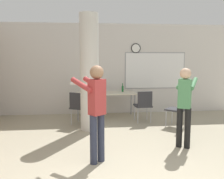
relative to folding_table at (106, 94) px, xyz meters
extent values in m
cube|color=silver|center=(0.14, 0.58, 0.71)|extent=(8.00, 0.12, 2.80)
cylinder|color=black|center=(0.99, 0.51, 1.36)|extent=(0.30, 0.03, 0.30)
cylinder|color=white|center=(0.99, 0.49, 1.36)|extent=(0.25, 0.01, 0.25)
cube|color=#99999E|center=(1.62, 0.52, 0.66)|extent=(1.95, 0.01, 1.16)
cube|color=white|center=(1.62, 0.51, 0.66)|extent=(1.89, 0.02, 1.10)
cylinder|color=silver|center=(-0.49, -1.23, 0.71)|extent=(0.45, 0.45, 2.80)
cube|color=beige|center=(0.00, 0.00, 0.03)|extent=(1.76, 0.70, 0.03)
cylinder|color=gray|center=(-0.82, -0.29, -0.33)|extent=(0.04, 0.04, 0.70)
cylinder|color=gray|center=(0.82, -0.29, -0.33)|extent=(0.04, 0.04, 0.70)
cylinder|color=gray|center=(-0.82, 0.29, -0.33)|extent=(0.04, 0.04, 0.70)
cylinder|color=gray|center=(0.82, 0.29, -0.33)|extent=(0.04, 0.04, 0.70)
cylinder|color=#1E6B2D|center=(0.53, 0.15, 0.14)|extent=(0.06, 0.06, 0.18)
cylinder|color=#1E6B2D|center=(0.53, 0.15, 0.26)|extent=(0.02, 0.02, 0.08)
cube|color=#2D2D33|center=(0.97, -0.65, -0.24)|extent=(0.46, 0.46, 0.04)
cube|color=#2D2D33|center=(0.98, -0.85, -0.02)|extent=(0.40, 0.05, 0.40)
cylinder|color=#B7B7BC|center=(1.14, -0.46, -0.47)|extent=(0.02, 0.02, 0.43)
cylinder|color=#B7B7BC|center=(0.78, -0.47, -0.47)|extent=(0.02, 0.02, 0.43)
cylinder|color=#B7B7BC|center=(1.16, -0.82, -0.47)|extent=(0.02, 0.02, 0.43)
cylinder|color=#B7B7BC|center=(0.80, -0.83, -0.47)|extent=(0.02, 0.02, 0.43)
cube|color=#2D2D33|center=(-0.73, -0.72, -0.24)|extent=(0.60, 0.60, 0.04)
cube|color=#2D2D33|center=(-0.83, -0.90, -0.02)|extent=(0.36, 0.23, 0.40)
cylinder|color=#B7B7BC|center=(-0.48, -0.66, -0.47)|extent=(0.02, 0.02, 0.43)
cylinder|color=#B7B7BC|center=(-0.79, -0.48, -0.47)|extent=(0.02, 0.02, 0.43)
cylinder|color=#B7B7BC|center=(-0.66, -0.97, -0.47)|extent=(0.02, 0.02, 0.43)
cylinder|color=#B7B7BC|center=(-0.97, -0.79, -0.47)|extent=(0.02, 0.02, 0.43)
cube|color=#2D2D33|center=(1.70, -1.23, -0.24)|extent=(0.62, 0.62, 0.04)
cube|color=#2D2D33|center=(1.84, -1.38, -0.02)|extent=(0.30, 0.31, 0.40)
cylinder|color=#B7B7BC|center=(1.69, -0.98, -0.47)|extent=(0.02, 0.02, 0.43)
cylinder|color=#B7B7BC|center=(1.44, -1.24, -0.47)|extent=(0.02, 0.02, 0.43)
cylinder|color=#B7B7BC|center=(1.95, -1.23, -0.47)|extent=(0.02, 0.02, 0.43)
cylinder|color=#B7B7BC|center=(1.70, -1.49, -0.47)|extent=(0.02, 0.02, 0.43)
cylinder|color=black|center=(1.38, -2.72, -0.29)|extent=(0.12, 0.12, 0.79)
cylinder|color=black|center=(1.25, -2.64, -0.29)|extent=(0.12, 0.12, 0.79)
cube|color=#4C8C59|center=(1.31, -2.68, 0.39)|extent=(0.29, 0.28, 0.56)
sphere|color=#D8AD8C|center=(1.31, -2.68, 0.77)|extent=(0.21, 0.21, 0.21)
cylinder|color=#4C8C59|center=(1.54, -2.56, 0.57)|extent=(0.33, 0.47, 0.23)
cylinder|color=#4C8C59|center=(1.33, -2.42, 0.57)|extent=(0.33, 0.47, 0.23)
cube|color=white|center=(1.45, -2.23, 0.57)|extent=(0.10, 0.13, 0.04)
cylinder|color=#2D3347|center=(-0.34, -3.17, -0.27)|extent=(0.12, 0.12, 0.83)
cylinder|color=#2D3347|center=(-0.47, -3.27, -0.27)|extent=(0.12, 0.12, 0.83)
cube|color=#B23838|center=(-0.40, -3.22, 0.44)|extent=(0.31, 0.30, 0.59)
sphere|color=#997051|center=(-0.40, -3.22, 0.84)|extent=(0.22, 0.22, 0.22)
cylinder|color=#B23838|center=(-0.44, -2.95, 0.63)|extent=(0.39, 0.46, 0.24)
cylinder|color=#B23838|center=(-0.65, -3.12, 0.63)|extent=(0.39, 0.46, 0.24)
cube|color=white|center=(-0.80, -2.93, 0.63)|extent=(0.11, 0.12, 0.04)
camera|label=1|loc=(-0.58, -7.26, 1.08)|focal=40.00mm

